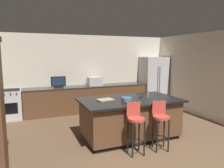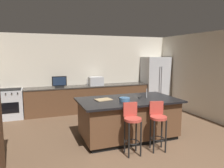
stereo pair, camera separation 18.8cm
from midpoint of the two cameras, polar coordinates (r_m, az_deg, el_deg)
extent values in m
cube|color=beige|center=(7.70, -7.15, 3.03)|extent=(6.52, 0.12, 2.63)
cube|color=beige|center=(7.05, 23.74, 1.98)|extent=(0.12, 5.48, 2.63)
cube|color=brown|center=(7.44, -7.07, -4.03)|extent=(4.20, 0.60, 0.86)
cube|color=#332D28|center=(7.36, -7.13, -0.61)|extent=(4.22, 0.62, 0.04)
cube|color=black|center=(5.26, 3.65, -13.46)|extent=(2.08, 1.07, 0.09)
cube|color=brown|center=(5.12, 3.70, -8.86)|extent=(2.16, 1.15, 0.79)
cube|color=black|center=(5.01, 3.74, -4.28)|extent=(2.32, 1.31, 0.04)
cube|color=#B7BABF|center=(8.35, 10.34, 0.71)|extent=(0.94, 0.70, 1.86)
cylinder|color=gray|center=(8.01, 11.57, 1.04)|extent=(0.02, 0.02, 1.03)
cylinder|color=gray|center=(8.05, 12.05, 1.07)|extent=(0.02, 0.02, 1.03)
cube|color=#B7BABF|center=(7.21, -26.52, -5.04)|extent=(0.72, 0.60, 0.90)
cube|color=black|center=(6.93, -26.67, -5.94)|extent=(0.51, 0.01, 0.32)
cube|color=black|center=(7.13, -26.74, -1.45)|extent=(0.65, 0.50, 0.02)
cylinder|color=black|center=(6.84, -27.57, -2.46)|extent=(0.04, 0.03, 0.04)
cylinder|color=black|center=(6.83, -26.24, -2.40)|extent=(0.04, 0.03, 0.04)
cylinder|color=black|center=(6.82, -24.90, -2.33)|extent=(0.04, 0.03, 0.04)
cube|color=#B7BABF|center=(7.40, -5.34, 0.76)|extent=(0.48, 0.36, 0.30)
cube|color=black|center=(7.11, -14.83, -0.76)|extent=(0.28, 0.16, 0.05)
cube|color=black|center=(7.09, -14.88, 0.69)|extent=(0.46, 0.05, 0.31)
cube|color=#1E2D47|center=(7.06, -14.85, 0.67)|extent=(0.41, 0.01, 0.27)
cylinder|color=#B2B2B7|center=(7.42, -7.64, 0.53)|extent=(0.02, 0.02, 0.24)
cylinder|color=#B2B2B7|center=(5.21, 8.56, -2.40)|extent=(0.02, 0.02, 0.22)
cylinder|color=#B23D33|center=(4.21, 5.20, -9.36)|extent=(0.34, 0.34, 0.05)
cube|color=#B23D33|center=(4.29, 4.44, -6.70)|extent=(0.29, 0.06, 0.28)
cylinder|color=black|center=(4.18, 4.22, -14.85)|extent=(0.03, 0.03, 0.69)
cylinder|color=black|center=(4.27, 7.36, -14.38)|extent=(0.03, 0.03, 0.69)
cylinder|color=black|center=(4.39, 2.98, -13.69)|extent=(0.03, 0.03, 0.69)
cylinder|color=black|center=(4.48, 5.99, -13.28)|extent=(0.03, 0.03, 0.69)
torus|color=black|center=(4.36, 5.12, -15.08)|extent=(0.28, 0.28, 0.02)
cylinder|color=#B23D33|center=(4.48, 11.82, -8.68)|extent=(0.34, 0.34, 0.05)
cube|color=#B23D33|center=(4.57, 11.24, -6.18)|extent=(0.29, 0.11, 0.28)
cylinder|color=black|center=(4.45, 10.70, -13.68)|extent=(0.03, 0.03, 0.67)
cylinder|color=black|center=(4.53, 13.72, -13.37)|extent=(0.03, 0.03, 0.67)
cylinder|color=black|center=(4.66, 9.72, -12.61)|extent=(0.03, 0.03, 0.67)
cylinder|color=black|center=(4.74, 12.61, -12.35)|extent=(0.03, 0.03, 0.67)
torus|color=black|center=(4.62, 11.66, -13.96)|extent=(0.28, 0.28, 0.02)
cylinder|color=#3F668C|center=(4.81, 2.85, -4.07)|extent=(0.24, 0.24, 0.08)
cube|color=black|center=(5.20, 1.53, -3.52)|extent=(0.13, 0.17, 0.01)
cube|color=black|center=(5.21, 6.71, -3.49)|extent=(0.15, 0.15, 0.02)
cube|color=tan|center=(4.91, -2.92, -4.17)|extent=(0.40, 0.31, 0.02)
camera|label=1|loc=(0.09, -90.86, -0.12)|focal=34.21mm
camera|label=2|loc=(0.09, 89.14, 0.12)|focal=34.21mm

